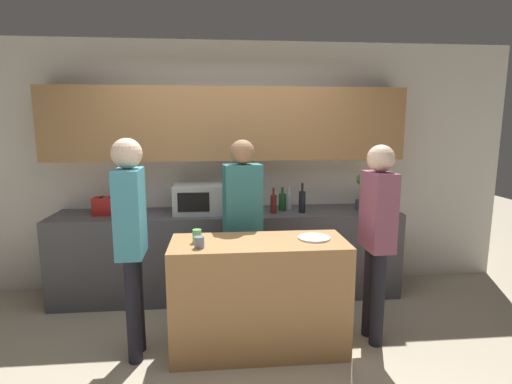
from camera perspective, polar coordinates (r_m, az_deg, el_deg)
name	(u,v)px	position (r m, az deg, el deg)	size (l,w,h in m)	color
ground_plane	(235,371)	(3.28, -3.08, -24.19)	(14.00, 14.00, 0.00)	#BCAD93
back_wall	(227,151)	(4.39, -4.16, 5.91)	(6.40, 0.40, 2.70)	silver
back_counter	(229,253)	(4.33, -3.90, -8.75)	(3.60, 0.62, 0.91)	#4C4C51
kitchen_island	(259,295)	(3.34, 0.42, -14.55)	(1.40, 0.56, 0.91)	#B27F4C
microwave	(199,199)	(4.18, -8.09, -0.94)	(0.52, 0.39, 0.30)	#B7BABC
toaster	(107,206)	(4.34, -20.53, -1.87)	(0.26, 0.16, 0.18)	#B21E19
potted_plant	(362,191)	(4.44, 14.91, 0.09)	(0.14, 0.14, 0.40)	#333D4C
bottle_0	(273,204)	(4.13, 2.51, -1.66)	(0.06, 0.06, 0.27)	maroon
bottle_1	(282,202)	(4.27, 3.78, -1.38)	(0.08, 0.08, 0.25)	#194723
bottle_2	(289,200)	(4.34, 4.71, -1.21)	(0.06, 0.06, 0.25)	silver
bottle_3	(302,201)	(4.18, 6.60, -1.33)	(0.07, 0.07, 0.31)	black
plate_on_island	(314,238)	(3.27, 8.28, -6.49)	(0.26, 0.26, 0.01)	white
cup_0	(197,236)	(3.16, -8.43, -6.23)	(0.07, 0.07, 0.10)	#6BC873
cup_1	(199,242)	(3.02, -8.11, -7.12)	(0.08, 0.08, 0.09)	gray
person_left	(377,227)	(3.42, 16.93, -4.84)	(0.22, 0.35, 1.67)	black
person_center	(131,230)	(3.18, -17.44, -5.21)	(0.23, 0.34, 1.73)	black
person_right	(243,214)	(3.67, -1.92, -3.20)	(0.37, 0.25, 1.69)	black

